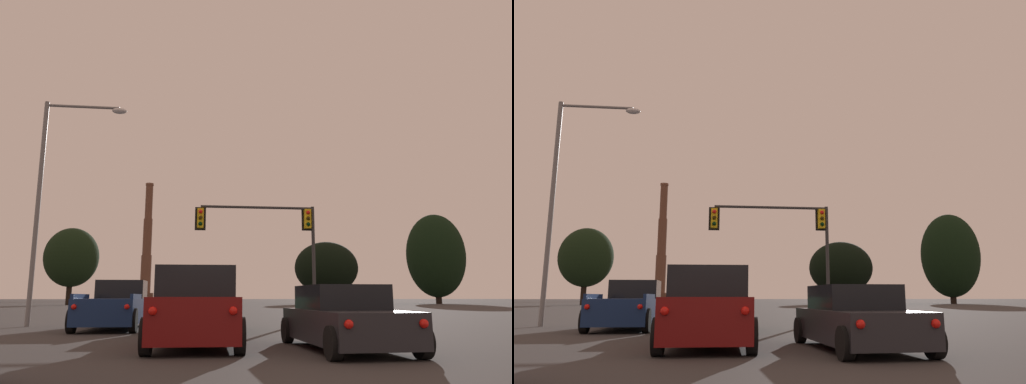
{
  "view_description": "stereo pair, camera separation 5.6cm",
  "coord_description": "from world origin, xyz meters",
  "views": [
    {
      "loc": [
        0.08,
        -2.62,
        1.16
      ],
      "look_at": [
        3.98,
        29.98,
        8.09
      ],
      "focal_mm": 35.0,
      "sensor_mm": 36.0,
      "label": 1
    },
    {
      "loc": [
        0.14,
        -2.63,
        1.16
      ],
      "look_at": [
        3.98,
        29.98,
        8.09
      ],
      "focal_mm": 35.0,
      "sensor_mm": 36.0,
      "label": 2
    }
  ],
  "objects": [
    {
      "name": "traffic_light_overhead_right",
      "position": [
        4.19,
        23.71,
        4.63
      ],
      "size": [
        6.58,
        0.5,
        6.0
      ],
      "color": "#2D2D30",
      "rests_on": "ground_plane"
    },
    {
      "name": "treeline_center_right",
      "position": [
        21.96,
        80.38,
        5.99
      ],
      "size": [
        10.72,
        9.65,
        10.36
      ],
      "color": "black",
      "rests_on": "ground_plane"
    },
    {
      "name": "smokestack",
      "position": [
        -16.6,
        170.0,
        15.67
      ],
      "size": [
        5.59,
        5.59,
        39.93
      ],
      "color": "#523427",
      "rests_on": "ground_plane"
    },
    {
      "name": "treeline_right_mid",
      "position": [
        42.66,
        82.52,
        8.45
      ],
      "size": [
        10.33,
        9.3,
        15.84
      ],
      "color": "black",
      "rests_on": "ground_plane"
    },
    {
      "name": "street_lamp",
      "position": [
        -6.05,
        18.89,
        5.81
      ],
      "size": [
        3.52,
        0.36,
        9.53
      ],
      "color": "slate",
      "rests_on": "ground_plane"
    },
    {
      "name": "suv_center_lane_second",
      "position": [
        0.11,
        9.87,
        0.9
      ],
      "size": [
        2.22,
        4.95,
        1.86
      ],
      "rotation": [
        0.0,
        0.0,
        -0.03
      ],
      "color": "maroon",
      "rests_on": "ground_plane"
    },
    {
      "name": "treeline_left_mid",
      "position": [
        -18.33,
        74.57,
        6.93
      ],
      "size": [
        7.94,
        7.14,
        11.31
      ],
      "color": "black",
      "rests_on": "ground_plane"
    },
    {
      "name": "suv_center_lane_front",
      "position": [
        0.34,
        15.57,
        0.9
      ],
      "size": [
        2.22,
        4.95,
        1.86
      ],
      "rotation": [
        0.0,
        0.0,
        -0.03
      ],
      "color": "#0F3823",
      "rests_on": "ground_plane"
    },
    {
      "name": "sedan_right_lane_second",
      "position": [
        3.44,
        8.72,
        0.67
      ],
      "size": [
        2.18,
        4.77,
        1.43
      ],
      "rotation": [
        0.0,
        0.0,
        0.04
      ],
      "color": "#232328",
      "rests_on": "ground_plane"
    },
    {
      "name": "pickup_truck_left_lane_front",
      "position": [
        -2.89,
        17.14,
        0.8
      ],
      "size": [
        2.21,
        5.51,
        1.82
      ],
      "rotation": [
        0.0,
        0.0,
        -0.01
      ],
      "color": "navy",
      "rests_on": "ground_plane"
    }
  ]
}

